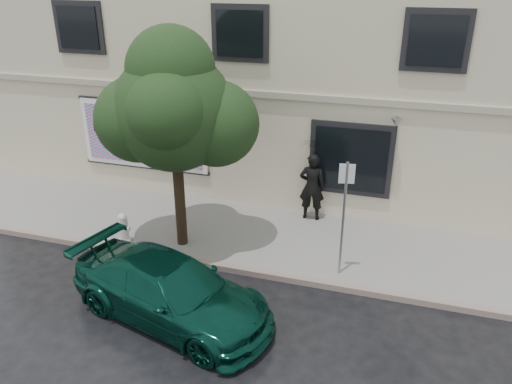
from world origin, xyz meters
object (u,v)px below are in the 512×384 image
(street_tree, at_px, (174,112))
(car, at_px, (171,290))
(pedestrian, at_px, (312,187))
(fire_hydrant, at_px, (124,228))

(street_tree, bearing_deg, car, -69.95)
(car, distance_m, pedestrian, 5.49)
(street_tree, height_order, fire_hydrant, street_tree)
(car, xyz_separation_m, street_tree, (-0.99, 2.70, 3.03))
(car, bearing_deg, fire_hydrant, 62.59)
(fire_hydrant, bearing_deg, street_tree, -8.39)
(street_tree, xyz_separation_m, fire_hydrant, (-1.49, -0.40, -3.14))
(car, height_order, fire_hydrant, car)
(pedestrian, xyz_separation_m, fire_hydrant, (-4.45, -2.80, -0.59))
(car, relative_size, street_tree, 0.92)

